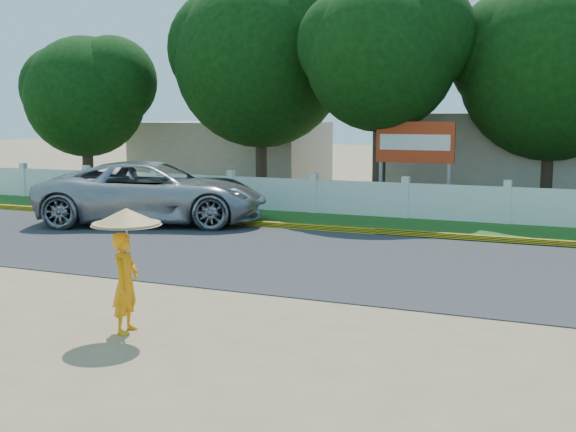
# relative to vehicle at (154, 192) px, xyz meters

# --- Properties ---
(ground) EXTENTS (120.00, 120.00, 0.00)m
(ground) POSITION_rel_vehicle_xyz_m (6.56, -7.40, -0.92)
(ground) COLOR #9E8460
(ground) RESTS_ON ground
(road) EXTENTS (60.00, 7.00, 0.02)m
(road) POSITION_rel_vehicle_xyz_m (6.56, -2.90, -0.91)
(road) COLOR #38383A
(road) RESTS_ON ground
(grass_verge) EXTENTS (60.00, 3.50, 0.03)m
(grass_verge) POSITION_rel_vehicle_xyz_m (6.56, 2.35, -0.90)
(grass_verge) COLOR #2D601E
(grass_verge) RESTS_ON ground
(curb) EXTENTS (40.00, 0.18, 0.16)m
(curb) POSITION_rel_vehicle_xyz_m (6.56, 0.65, -0.84)
(curb) COLOR yellow
(curb) RESTS_ON ground
(fence) EXTENTS (40.00, 0.10, 1.10)m
(fence) POSITION_rel_vehicle_xyz_m (6.56, 3.80, -0.37)
(fence) COLOR silver
(fence) RESTS_ON ground
(building_near) EXTENTS (10.00, 6.00, 3.20)m
(building_near) POSITION_rel_vehicle_xyz_m (9.56, 10.60, 0.68)
(building_near) COLOR #B7AD99
(building_near) RESTS_ON ground
(building_far) EXTENTS (8.00, 5.00, 2.80)m
(building_far) POSITION_rel_vehicle_xyz_m (-3.44, 11.60, 0.48)
(building_far) COLOR #B7AD99
(building_far) RESTS_ON ground
(vehicle) EXTENTS (7.24, 5.15, 1.83)m
(vehicle) POSITION_rel_vehicle_xyz_m (0.00, 0.00, 0.00)
(vehicle) COLOR #9A9DA2
(vehicle) RESTS_ON ground
(monk_with_parasol) EXTENTS (1.02, 1.02, 1.86)m
(monk_with_parasol) POSITION_rel_vehicle_xyz_m (5.59, -9.17, 0.30)
(monk_with_parasol) COLOR orange
(monk_with_parasol) RESTS_ON ground
(billboard) EXTENTS (2.50, 0.13, 2.95)m
(billboard) POSITION_rel_vehicle_xyz_m (6.57, 4.90, 1.23)
(billboard) COLOR gray
(billboard) RESTS_ON ground
(tree_row) EXTENTS (38.45, 7.75, 8.44)m
(tree_row) POSITION_rel_vehicle_xyz_m (10.40, 6.89, 3.89)
(tree_row) COLOR #473828
(tree_row) RESTS_ON ground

